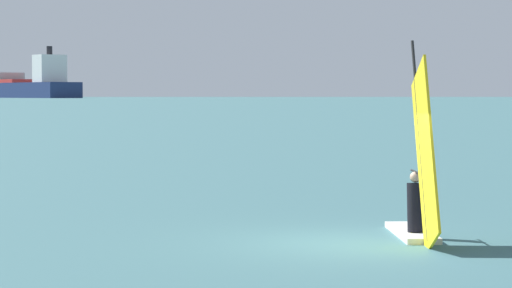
% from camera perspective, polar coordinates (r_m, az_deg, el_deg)
% --- Properties ---
extents(ground_plane, '(4000.00, 4000.00, 0.00)m').
position_cam_1_polar(ground_plane, '(20.32, 5.16, -5.37)').
color(ground_plane, '#386066').
extents(windsurfer, '(1.00, 4.08, 4.10)m').
position_cam_1_polar(windsurfer, '(20.87, 8.74, -2.67)').
color(windsurfer, white).
rests_on(windsurfer, ground_plane).
extents(cargo_ship, '(120.99, 192.31, 35.95)m').
position_cam_1_polar(cargo_ship, '(816.43, -13.50, 3.01)').
color(cargo_ship, navy).
rests_on(cargo_ship, ground_plane).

